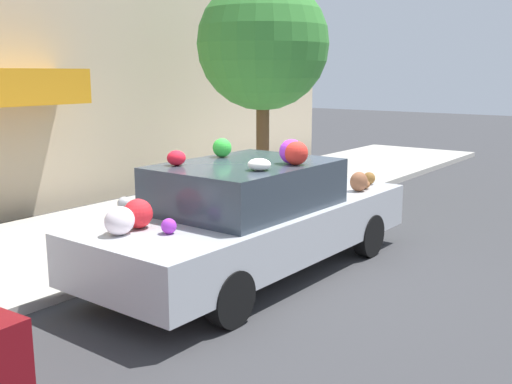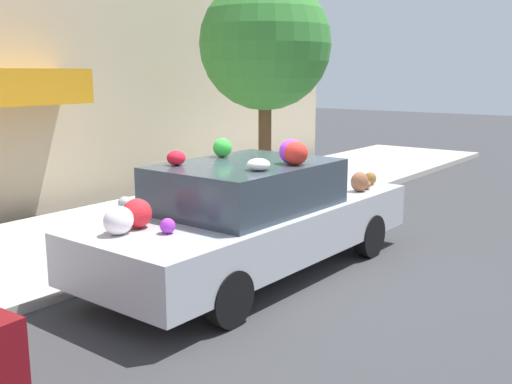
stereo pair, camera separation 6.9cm
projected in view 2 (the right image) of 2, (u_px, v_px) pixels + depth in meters
The scene contains 6 objects.
ground_plane at pixel (259, 272), 7.28m from camera, with size 60.00×60.00×0.00m, color #38383A.
sidewalk_curb at pixel (114, 232), 8.87m from camera, with size 24.00×3.20×0.12m.
building_facade at pixel (16, 74), 9.70m from camera, with size 18.00×1.20×4.75m.
street_tree at pixel (265, 45), 10.71m from camera, with size 2.37×2.37×3.95m.
fire_hydrant at pixel (126, 223), 7.77m from camera, with size 0.20×0.20×0.70m.
art_car at pixel (254, 216), 7.13m from camera, with size 4.60×1.80×1.65m.
Camera 2 is at (-5.54, -4.19, 2.39)m, focal length 42.00 mm.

